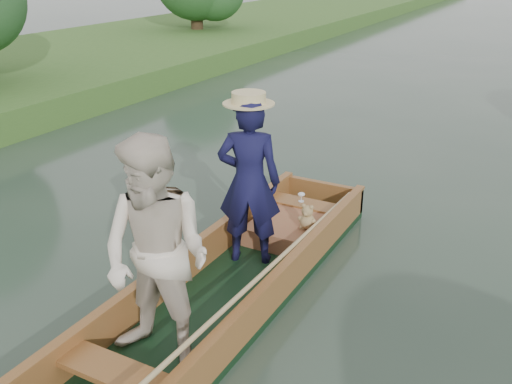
% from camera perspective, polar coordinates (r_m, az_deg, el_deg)
% --- Properties ---
extents(ground, '(120.00, 120.00, 0.00)m').
position_cam_1_polar(ground, '(5.79, -2.87, -10.76)').
color(ground, '#283D30').
rests_on(ground, ground).
extents(punt, '(1.12, 5.00, 2.00)m').
position_cam_1_polar(punt, '(5.22, -4.60, -5.47)').
color(punt, black).
rests_on(punt, ground).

